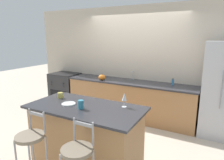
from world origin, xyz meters
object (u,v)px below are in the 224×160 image
Objects in this scene: dinner_plate at (69,104)px; soap_bottle at (173,82)px; wine_glass at (124,97)px; tumbler_cup at (81,104)px; bar_stool_far at (78,159)px; pumpkin_decoration at (102,77)px; oven_range at (66,89)px; coffee_mug at (60,95)px; bar_stool_near at (31,145)px.

dinner_plate is 1.39× the size of soap_bottle.
wine_glass is 0.64m from tumbler_cup.
pumpkin_decoration is (-1.17, 2.52, 0.40)m from bar_stool_far.
soap_bottle is (3.03, 0.10, 0.51)m from oven_range.
pumpkin_decoration reaches higher than dinner_plate.
tumbler_cup is at bearing -145.27° from wine_glass.
oven_range is 7.16× the size of tumbler_cup.
coffee_mug reaches higher than bar_stool_far.
soap_bottle is (0.49, 2.81, 0.39)m from bar_stool_far.
soap_bottle is at bearing 66.66° from bar_stool_near.
oven_range is at bearing 132.38° from dinner_plate.
bar_stool_far is (0.74, 0.04, 0.00)m from bar_stool_near.
wine_glass is 1.38× the size of soap_bottle.
oven_range is at bearing 123.23° from bar_stool_near.
pumpkin_decoration is at bearing 99.60° from bar_stool_near.
pumpkin_decoration is at bearing -7.82° from oven_range.
bar_stool_far is 4.67× the size of dinner_plate.
soap_bottle is (1.48, 1.98, -0.02)m from coffee_mug.
wine_glass is 1.91m from soap_bottle.
dinner_plate is at bearing 82.78° from bar_stool_near.
dinner_plate is 0.30m from tumbler_cup.
coffee_mug is (-0.25, 0.86, 0.41)m from bar_stool_near.
soap_bottle is (1.14, 2.17, 0.02)m from dinner_plate.
tumbler_cup is (-0.52, -0.36, -0.09)m from wine_glass.
coffee_mug is (-0.99, 0.82, 0.41)m from bar_stool_far.
coffee_mug is 0.90× the size of tumbler_cup.
soap_bottle is (0.85, 2.24, -0.03)m from tumbler_cup.
pumpkin_decoration is 1.09× the size of soap_bottle.
oven_range is 3.28m from bar_stool_near.
tumbler_cup reaches higher than bar_stool_far.
wine_glass reaches higher than soap_bottle.
bar_stool_far is 1.08m from wine_glass.
bar_stool_near is (1.80, -2.74, 0.12)m from oven_range.
wine_glass reaches higher than coffee_mug.
wine_glass reaches higher than tumbler_cup.
wine_glass is (0.81, 0.30, 0.14)m from dinner_plate.
oven_range is 3.09m from tumbler_cup.
bar_stool_near is 7.89× the size of tumbler_cup.
bar_stool_far is at bearing -65.05° from pumpkin_decoration.
bar_stool_far is 5.98× the size of pumpkin_decoration.
bar_stool_near is at bearing -97.22° from dinner_plate.
bar_stool_far is at bearing -99.69° from wine_glass.
soap_bottle is at bearing 62.21° from dinner_plate.
bar_stool_near is 2.62m from pumpkin_decoration.
tumbler_cup is 0.83× the size of soap_bottle.
dinner_plate is at bearing -29.03° from coffee_mug.
dinner_plate is at bearing 166.60° from tumbler_cup.
tumbler_cup reaches higher than soap_bottle.
soap_bottle is at bearing 1.98° from oven_range.
bar_stool_near is 0.78m from dinner_plate.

